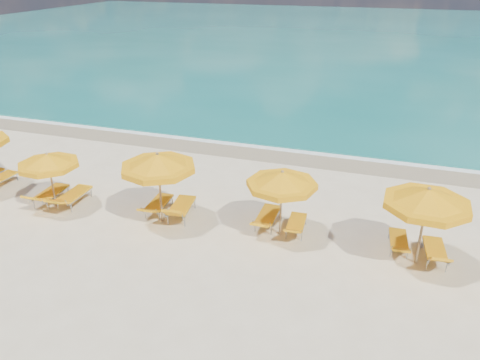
% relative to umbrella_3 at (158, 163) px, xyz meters
% --- Properties ---
extents(ground_plane, '(120.00, 120.00, 0.00)m').
position_rel_umbrella_3_xyz_m(ground_plane, '(2.31, 0.07, -2.18)').
color(ground_plane, beige).
extents(ocean, '(120.00, 80.00, 0.30)m').
position_rel_umbrella_3_xyz_m(ocean, '(2.31, 48.07, -2.18)').
color(ocean, '#126862').
rests_on(ocean, ground).
extents(wet_sand_band, '(120.00, 2.60, 0.01)m').
position_rel_umbrella_3_xyz_m(wet_sand_band, '(2.31, 7.47, -2.18)').
color(wet_sand_band, tan).
rests_on(wet_sand_band, ground).
extents(foam_line, '(120.00, 1.20, 0.03)m').
position_rel_umbrella_3_xyz_m(foam_line, '(2.31, 8.27, -2.18)').
color(foam_line, white).
rests_on(foam_line, ground).
extents(whitecap_near, '(14.00, 0.36, 0.05)m').
position_rel_umbrella_3_xyz_m(whitecap_near, '(-3.69, 17.07, -2.18)').
color(whitecap_near, white).
rests_on(whitecap_near, ground).
extents(whitecap_far, '(18.00, 0.30, 0.05)m').
position_rel_umbrella_3_xyz_m(whitecap_far, '(10.31, 24.07, -2.18)').
color(whitecap_far, white).
rests_on(whitecap_far, ground).
extents(umbrella_2, '(2.70, 2.70, 2.15)m').
position_rel_umbrella_3_xyz_m(umbrella_2, '(-4.12, -0.32, -0.34)').
color(umbrella_2, '#9E7C4F').
rests_on(umbrella_2, ground).
extents(umbrella_3, '(2.77, 2.77, 2.55)m').
position_rel_umbrella_3_xyz_m(umbrella_3, '(0.00, 0.00, 0.00)').
color(umbrella_3, '#9E7C4F').
rests_on(umbrella_3, ground).
extents(umbrella_4, '(2.56, 2.56, 2.29)m').
position_rel_umbrella_3_xyz_m(umbrella_4, '(4.06, 0.42, -0.22)').
color(umbrella_4, '#9E7C4F').
rests_on(umbrella_4, ground).
extents(umbrella_5, '(3.28, 3.28, 2.51)m').
position_rel_umbrella_3_xyz_m(umbrella_5, '(8.28, 0.10, -0.04)').
color(umbrella_5, '#9E7C4F').
rests_on(umbrella_5, ground).
extents(lounger_1_right, '(0.62, 1.68, 0.77)m').
position_rel_umbrella_3_xyz_m(lounger_1_right, '(-7.39, 0.54, -1.97)').
color(lounger_1_right, '#A5A8AD').
rests_on(lounger_1_right, ground).
extents(lounger_2_left, '(0.72, 1.96, 0.81)m').
position_rel_umbrella_3_xyz_m(lounger_2_left, '(-4.54, -0.06, -1.94)').
color(lounger_2_left, '#A5A8AD').
rests_on(lounger_2_left, ground).
extents(lounger_2_right, '(0.67, 1.98, 0.72)m').
position_rel_umbrella_3_xyz_m(lounger_2_right, '(-3.65, 0.11, -1.95)').
color(lounger_2_right, '#A5A8AD').
rests_on(lounger_2_right, ground).
extents(lounger_3_left, '(0.69, 1.86, 0.69)m').
position_rel_umbrella_3_xyz_m(lounger_3_left, '(-0.40, 0.51, -1.96)').
color(lounger_3_left, '#A5A8AD').
rests_on(lounger_3_left, ground).
extents(lounger_3_right, '(0.91, 2.03, 0.89)m').
position_rel_umbrella_3_xyz_m(lounger_3_right, '(0.51, 0.46, -1.93)').
color(lounger_3_right, '#A5A8AD').
rests_on(lounger_3_right, ground).
extents(lounger_4_left, '(0.64, 1.91, 0.68)m').
position_rel_umbrella_3_xyz_m(lounger_4_left, '(3.52, 0.85, -1.95)').
color(lounger_4_left, '#A5A8AD').
rests_on(lounger_4_left, ground).
extents(lounger_4_right, '(0.65, 1.74, 0.66)m').
position_rel_umbrella_3_xyz_m(lounger_4_right, '(4.54, 0.71, -1.97)').
color(lounger_4_right, '#A5A8AD').
rests_on(lounger_4_right, ground).
extents(lounger_5_left, '(0.67, 1.71, 0.60)m').
position_rel_umbrella_3_xyz_m(lounger_5_left, '(7.75, 0.70, -1.98)').
color(lounger_5_left, '#A5A8AD').
rests_on(lounger_5_left, ground).
extents(lounger_5_right, '(0.73, 1.82, 0.77)m').
position_rel_umbrella_3_xyz_m(lounger_5_right, '(8.79, 0.40, -1.96)').
color(lounger_5_right, '#A5A8AD').
rests_on(lounger_5_right, ground).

